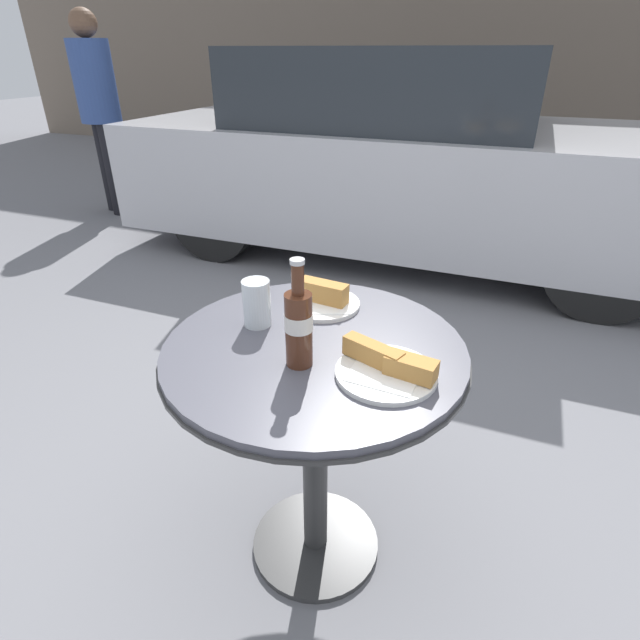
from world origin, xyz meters
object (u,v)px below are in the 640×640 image
(lunch_plate_far, at_px, (323,299))
(parked_car, at_px, (409,161))
(cola_bottle_left, at_px, (297,325))
(drinking_glass, at_px, (257,305))
(pedestrian, at_px, (99,105))
(lunch_plate_near, at_px, (388,367))
(bistro_table, at_px, (315,398))

(lunch_plate_far, distance_m, parked_car, 2.59)
(cola_bottle_left, xyz_separation_m, parked_car, (-0.39, 2.86, -0.18))
(drinking_glass, distance_m, pedestrian, 4.02)
(lunch_plate_near, bearing_deg, bistro_table, 163.71)
(lunch_plate_near, bearing_deg, cola_bottle_left, -171.33)
(lunch_plate_far, relative_size, pedestrian, 0.13)
(lunch_plate_far, bearing_deg, drinking_glass, -125.63)
(bistro_table, bearing_deg, drinking_glass, 167.30)
(drinking_glass, height_order, parked_car, parked_car)
(lunch_plate_far, distance_m, pedestrian, 4.01)
(cola_bottle_left, distance_m, pedestrian, 4.24)
(lunch_plate_near, relative_size, lunch_plate_far, 1.08)
(bistro_table, relative_size, parked_car, 0.19)
(cola_bottle_left, relative_size, lunch_plate_far, 1.21)
(lunch_plate_near, height_order, pedestrian, pedestrian)
(cola_bottle_left, relative_size, drinking_glass, 2.06)
(cola_bottle_left, bearing_deg, pedestrian, 138.35)
(lunch_plate_far, height_order, pedestrian, pedestrian)
(bistro_table, height_order, lunch_plate_far, lunch_plate_far)
(lunch_plate_far, bearing_deg, bistro_table, -73.91)
(lunch_plate_near, distance_m, lunch_plate_far, 0.37)
(drinking_glass, height_order, lunch_plate_far, drinking_glass)
(drinking_glass, xyz_separation_m, lunch_plate_near, (0.38, -0.10, -0.04))
(cola_bottle_left, height_order, lunch_plate_near, cola_bottle_left)
(drinking_glass, height_order, lunch_plate_near, drinking_glass)
(pedestrian, bearing_deg, lunch_plate_far, -39.02)
(drinking_glass, bearing_deg, lunch_plate_far, 54.37)
(cola_bottle_left, bearing_deg, lunch_plate_near, 8.67)
(drinking_glass, bearing_deg, parked_car, 94.45)
(bistro_table, height_order, cola_bottle_left, cola_bottle_left)
(parked_car, distance_m, pedestrian, 2.79)
(cola_bottle_left, xyz_separation_m, drinking_glass, (-0.17, 0.13, -0.04))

